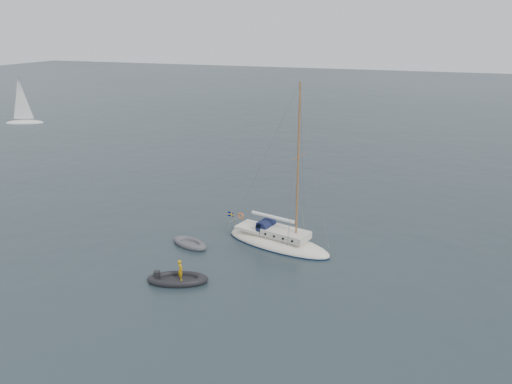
% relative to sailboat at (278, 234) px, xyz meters
% --- Properties ---
extents(ground, '(300.00, 300.00, 0.00)m').
position_rel_sailboat_xyz_m(ground, '(0.91, -1.96, -0.91)').
color(ground, black).
rests_on(ground, ground).
extents(sailboat, '(8.47, 2.54, 12.06)m').
position_rel_sailboat_xyz_m(sailboat, '(0.00, 0.00, 0.00)').
color(sailboat, '#EDE3CB').
rests_on(sailboat, ground).
extents(dinghy, '(2.96, 1.34, 0.42)m').
position_rel_sailboat_xyz_m(dinghy, '(-5.86, -2.22, -0.73)').
color(dinghy, '#4F4F54').
rests_on(dinghy, ground).
extents(rib, '(3.73, 1.70, 1.51)m').
position_rel_sailboat_xyz_m(rib, '(-4.13, -7.17, -0.68)').
color(rib, black).
rests_on(rib, ground).
extents(distant_yacht_a, '(5.86, 3.13, 7.76)m').
position_rel_sailboat_xyz_m(distant_yacht_a, '(-51.80, 30.06, 2.41)').
color(distant_yacht_a, silver).
rests_on(distant_yacht_a, ground).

